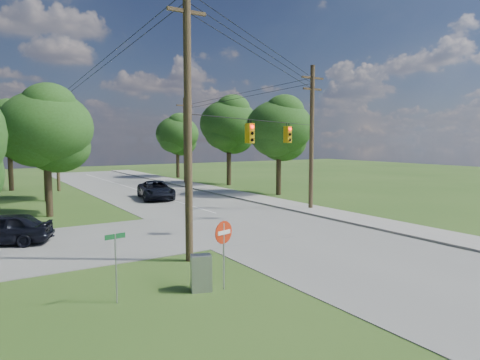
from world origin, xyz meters
TOP-DOWN VIEW (x-y plane):
  - ground at (0.00, 0.00)m, footprint 140.00×140.00m
  - main_road at (2.00, 5.00)m, footprint 10.00×100.00m
  - sidewalk_east at (8.70, 5.00)m, footprint 2.60×100.00m
  - pole_sw at (-4.60, 0.40)m, footprint 2.00×0.32m
  - pole_ne at (8.90, 8.00)m, footprint 2.00×0.32m
  - pole_north_e at (8.90, 30.00)m, footprint 2.00×0.32m
  - pole_north_w at (-5.00, 30.00)m, footprint 2.00×0.32m
  - power_lines at (1.50, 11.54)m, footprint 13.93×29.62m
  - traffic_signals at (2.55, 4.43)m, footprint 4.91×3.27m
  - tree_w_near at (-8.00, 15.00)m, footprint 6.00×6.00m
  - tree_w_mid at (-7.00, 23.00)m, footprint 6.40×6.40m
  - tree_w_far at (-9.00, 33.00)m, footprint 6.00×6.00m
  - tree_e_near at (12.00, 16.00)m, footprint 6.20×6.20m
  - tree_e_mid at (12.50, 26.00)m, footprint 6.60×6.60m
  - tree_e_far at (11.50, 38.00)m, footprint 5.80×5.80m
  - car_cross_dark at (-11.17, 7.71)m, footprint 4.91×3.46m
  - car_main_north at (1.11, 19.16)m, footprint 3.59×5.98m
  - control_cabinet at (-5.83, -3.12)m, footprint 0.81×0.70m
  - do_not_enter_sign at (-5.10, -3.40)m, footprint 0.78×0.24m
  - street_name_sign at (-8.59, -2.69)m, footprint 0.67×0.13m

SIDE VIEW (x-z plane):
  - ground at x=0.00m, z-range 0.00..0.00m
  - main_road at x=2.00m, z-range 0.00..0.03m
  - sidewalk_east at x=8.70m, z-range 0.00..0.12m
  - control_cabinet at x=-5.83m, z-range 0.00..1.24m
  - car_main_north at x=1.11m, z-range 0.03..1.58m
  - car_cross_dark at x=-11.17m, z-range 0.03..1.58m
  - street_name_sign at x=-8.59m, z-range 0.34..2.58m
  - do_not_enter_sign at x=-5.10m, z-range 0.55..2.94m
  - pole_north_e at x=8.90m, z-range 0.13..10.13m
  - pole_north_w at x=-5.00m, z-range 0.13..10.13m
  - pole_ne at x=8.90m, z-range 0.22..10.72m
  - traffic_signals at x=2.55m, z-range 4.97..6.02m
  - tree_e_far at x=11.50m, z-range 1.76..10.08m
  - tree_w_near at x=-8.00m, z-range 1.72..10.12m
  - pole_sw at x=-4.60m, z-range 0.23..12.23m
  - tree_w_far at x=-9.00m, z-range 1.89..10.62m
  - tree_e_near at x=12.00m, z-range 1.85..10.66m
  - tree_w_mid at x=-7.00m, z-range 1.97..11.19m
  - tree_e_mid at x=12.50m, z-range 2.09..11.73m
  - power_lines at x=1.50m, z-range 6.69..11.62m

